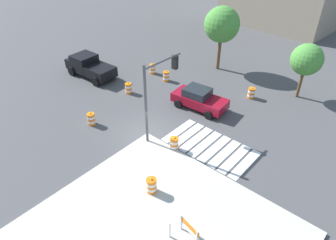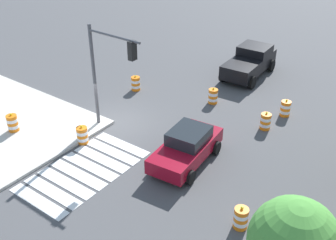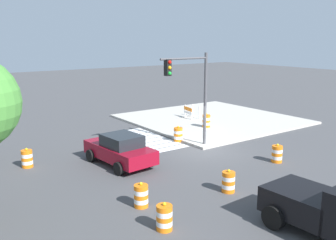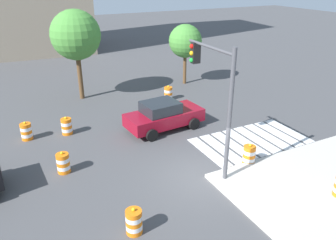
{
  "view_description": "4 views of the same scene",
  "coord_description": "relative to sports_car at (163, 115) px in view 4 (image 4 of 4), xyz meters",
  "views": [
    {
      "loc": [
        11.95,
        -11.54,
        12.76
      ],
      "look_at": [
        1.27,
        0.72,
        1.44
      ],
      "focal_mm": 32.07,
      "sensor_mm": 36.0,
      "label": 1
    },
    {
      "loc": [
        13.89,
        13.82,
        11.48
      ],
      "look_at": [
        -0.25,
        3.49,
        1.29
      ],
      "focal_mm": 43.46,
      "sensor_mm": 36.0,
      "label": 2
    },
    {
      "loc": [
        -16.12,
        14.05,
        6.46
      ],
      "look_at": [
        2.13,
        1.03,
        1.57
      ],
      "focal_mm": 40.21,
      "sensor_mm": 36.0,
      "label": 3
    },
    {
      "loc": [
        -6.95,
        -10.23,
        8.11
      ],
      "look_at": [
        -0.01,
        3.48,
        1.32
      ],
      "focal_mm": 36.06,
      "sensor_mm": 36.0,
      "label": 4
    }
  ],
  "objects": [
    {
      "name": "traffic_barrel_median_near",
      "position": [
        -5.88,
        -2.04,
        -0.36
      ],
      "size": [
        0.56,
        0.56,
        1.02
      ],
      "color": "orange",
      "rests_on": "ground"
    },
    {
      "name": "traffic_light_pole",
      "position": [
        0.02,
        -4.66,
        3.1
      ],
      "size": [
        0.47,
        3.29,
        5.5
      ],
      "color": "#4C4C51",
      "rests_on": "sidewalk_corner"
    },
    {
      "name": "ground_plane",
      "position": [
        -0.58,
        -5.19,
        -0.81
      ],
      "size": [
        120.0,
        120.0,
        0.0
      ],
      "primitive_type": "plane",
      "color": "#474749"
    },
    {
      "name": "traffic_barrel_median_far",
      "position": [
        -4.96,
        1.77,
        -0.36
      ],
      "size": [
        0.56,
        0.56,
        1.02
      ],
      "color": "orange",
      "rests_on": "ground"
    },
    {
      "name": "street_tree_streetside_mid",
      "position": [
        5.2,
        6.81,
        2.48
      ],
      "size": [
        2.49,
        2.49,
        4.56
      ],
      "color": "brown",
      "rests_on": "ground"
    },
    {
      "name": "traffic_barrel_crosswalk_end",
      "position": [
        2.38,
        4.09,
        -0.36
      ],
      "size": [
        0.56,
        0.56,
        1.02
      ],
      "color": "orange",
      "rests_on": "ground"
    },
    {
      "name": "traffic_barrel_near_corner",
      "position": [
        -4.52,
        -6.95,
        -0.36
      ],
      "size": [
        0.56,
        0.56,
        1.02
      ],
      "color": "orange",
      "rests_on": "ground"
    },
    {
      "name": "traffic_barrel_lane_center",
      "position": [
        -6.98,
        2.07,
        -0.36
      ],
      "size": [
        0.56,
        0.56,
        1.02
      ],
      "color": "orange",
      "rests_on": "ground"
    },
    {
      "name": "sports_car",
      "position": [
        0.0,
        0.0,
        0.0
      ],
      "size": [
        4.45,
        2.44,
        1.63
      ],
      "color": "maroon",
      "rests_on": "ground"
    },
    {
      "name": "street_tree_streetside_near",
      "position": [
        -2.86,
        7.06,
        3.51
      ],
      "size": [
        3.25,
        3.25,
        5.98
      ],
      "color": "brown",
      "rests_on": "ground"
    },
    {
      "name": "traffic_barrel_far_curb",
      "position": [
        1.82,
        -5.15,
        -0.36
      ],
      "size": [
        0.56,
        0.56,
        1.02
      ],
      "color": "orange",
      "rests_on": "ground"
    },
    {
      "name": "crosswalk_stripes",
      "position": [
        3.42,
        -3.39,
        -0.8
      ],
      "size": [
        5.85,
        3.2,
        0.02
      ],
      "color": "silver",
      "rests_on": "ground"
    }
  ]
}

